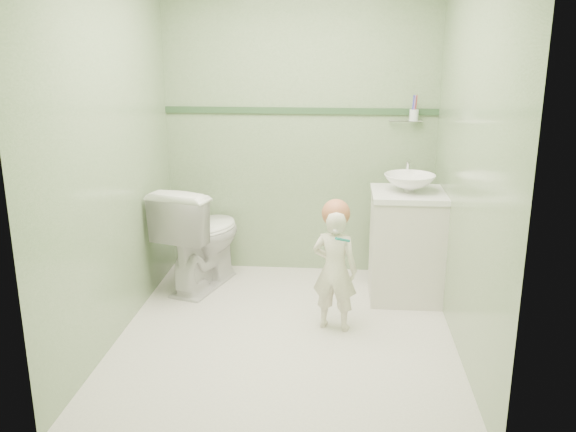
{
  "coord_description": "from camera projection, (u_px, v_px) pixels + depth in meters",
  "views": [
    {
      "loc": [
        0.33,
        -3.68,
        1.88
      ],
      "look_at": [
        0.0,
        0.15,
        0.78
      ],
      "focal_mm": 37.99,
      "sensor_mm": 36.0,
      "label": 1
    }
  ],
  "objects": [
    {
      "name": "counter",
      "position": [
        409.0,
        194.0,
        4.45
      ],
      "size": [
        0.54,
        0.52,
        0.04
      ],
      "primitive_type": "cube",
      "color": "white",
      "rests_on": "vanity"
    },
    {
      "name": "trim_stripe",
      "position": [
        300.0,
        111.0,
        4.88
      ],
      "size": [
        2.2,
        0.02,
        0.05
      ],
      "primitive_type": "cube",
      "color": "#325231",
      "rests_on": "room_shell"
    },
    {
      "name": "ground",
      "position": [
        286.0,
        334.0,
        4.07
      ],
      "size": [
        2.5,
        2.5,
        0.0
      ],
      "primitive_type": "plane",
      "color": "beige",
      "rests_on": "ground"
    },
    {
      "name": "cup_holder",
      "position": [
        413.0,
        115.0,
        4.76
      ],
      "size": [
        0.26,
        0.07,
        0.21
      ],
      "color": "silver",
      "rests_on": "room_shell"
    },
    {
      "name": "faucet",
      "position": [
        408.0,
        167.0,
        4.58
      ],
      "size": [
        0.03,
        0.13,
        0.18
      ],
      "color": "silver",
      "rests_on": "counter"
    },
    {
      "name": "toddler",
      "position": [
        335.0,
        270.0,
        4.05
      ],
      "size": [
        0.35,
        0.27,
        0.84
      ],
      "primitive_type": "imported",
      "rotation": [
        0.0,
        0.0,
        2.9
      ],
      "color": "beige",
      "rests_on": "ground"
    },
    {
      "name": "basin",
      "position": [
        410.0,
        183.0,
        4.42
      ],
      "size": [
        0.37,
        0.37,
        0.13
      ],
      "primitive_type": "imported",
      "color": "white",
      "rests_on": "counter"
    },
    {
      "name": "teal_toothbrush",
      "position": [
        342.0,
        239.0,
        3.84
      ],
      "size": [
        0.11,
        0.14,
        0.08
      ],
      "color": "#157F7A",
      "rests_on": "toddler"
    },
    {
      "name": "vanity",
      "position": [
        406.0,
        247.0,
        4.56
      ],
      "size": [
        0.52,
        0.5,
        0.8
      ],
      "primitive_type": "cube",
      "color": "silver",
      "rests_on": "ground"
    },
    {
      "name": "toilet",
      "position": [
        201.0,
        236.0,
        4.78
      ],
      "size": [
        0.68,
        0.92,
        0.83
      ],
      "primitive_type": "imported",
      "rotation": [
        0.0,
        0.0,
        2.85
      ],
      "color": "white",
      "rests_on": "ground"
    },
    {
      "name": "hair_cap",
      "position": [
        336.0,
        213.0,
        3.97
      ],
      "size": [
        0.19,
        0.19,
        0.19
      ],
      "primitive_type": "sphere",
      "color": "#B46844",
      "rests_on": "toddler"
    },
    {
      "name": "room_shell",
      "position": [
        286.0,
        157.0,
        3.74
      ],
      "size": [
        2.5,
        2.54,
        2.4
      ],
      "color": "#83A172",
      "rests_on": "ground"
    }
  ]
}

